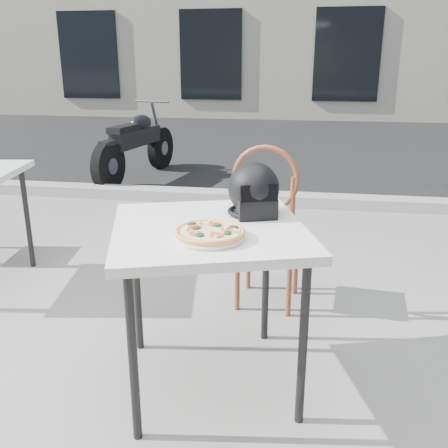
% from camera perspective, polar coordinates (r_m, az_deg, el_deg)
% --- Properties ---
extents(ground, '(80.00, 80.00, 0.00)m').
position_cam_1_polar(ground, '(2.80, -9.63, -14.20)').
color(ground, gray).
rests_on(ground, ground).
extents(street_asphalt, '(30.00, 8.00, 0.00)m').
position_cam_1_polar(street_asphalt, '(9.37, 4.27, 9.08)').
color(street_asphalt, black).
rests_on(street_asphalt, ground).
extents(curb, '(30.00, 0.25, 0.12)m').
position_cam_1_polar(curb, '(5.47, 0.38, 3.12)').
color(curb, '#9F9C95').
rests_on(curb, ground).
extents(cafe_table_main, '(1.05, 1.05, 0.79)m').
position_cam_1_polar(cafe_table_main, '(2.22, -1.70, -2.01)').
color(cafe_table_main, silver).
rests_on(cafe_table_main, ground).
extents(plate, '(0.33, 0.33, 0.02)m').
position_cam_1_polar(plate, '(2.04, -1.62, -1.46)').
color(plate, silver).
rests_on(plate, cafe_table_main).
extents(pizza, '(0.30, 0.30, 0.04)m').
position_cam_1_polar(pizza, '(2.03, -1.62, -0.89)').
color(pizza, '#E0A752').
rests_on(pizza, plate).
extents(helmet, '(0.31, 0.32, 0.25)m').
position_cam_1_polar(helmet, '(2.33, 3.43, 3.70)').
color(helmet, black).
rests_on(helmet, cafe_table_main).
extents(cafe_chair_main, '(0.44, 0.44, 1.04)m').
position_cam_1_polar(cafe_chair_main, '(3.00, 4.95, 0.55)').
color(cafe_chair_main, brown).
rests_on(cafe_chair_main, ground).
extents(motorcycle, '(0.58, 1.93, 0.97)m').
position_cam_1_polar(motorcycle, '(6.65, -9.95, 8.79)').
color(motorcycle, black).
rests_on(motorcycle, street_asphalt).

